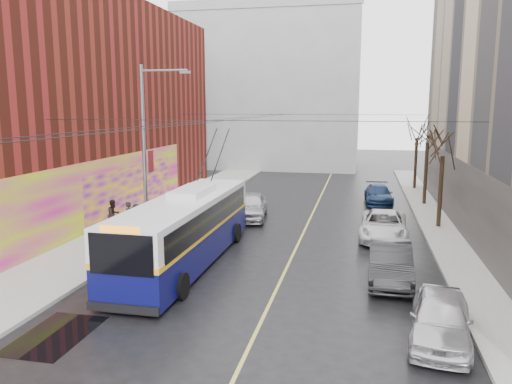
# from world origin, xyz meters

# --- Properties ---
(ground) EXTENTS (140.00, 140.00, 0.00)m
(ground) POSITION_xyz_m (0.00, 0.00, 0.00)
(ground) COLOR black
(ground) RESTS_ON ground
(sidewalk_left) EXTENTS (4.00, 60.00, 0.15)m
(sidewalk_left) POSITION_xyz_m (-8.00, 12.00, 0.07)
(sidewalk_left) COLOR gray
(sidewalk_left) RESTS_ON ground
(sidewalk_right) EXTENTS (2.00, 60.00, 0.15)m
(sidewalk_right) POSITION_xyz_m (9.00, 12.00, 0.07)
(sidewalk_right) COLOR gray
(sidewalk_right) RESTS_ON ground
(lane_line) EXTENTS (0.12, 50.00, 0.01)m
(lane_line) POSITION_xyz_m (1.50, 14.00, 0.00)
(lane_line) COLOR #BFB74C
(lane_line) RESTS_ON ground
(building_left) EXTENTS (12.11, 36.00, 14.00)m
(building_left) POSITION_xyz_m (-15.99, 13.99, 6.99)
(building_left) COLOR #5D1D12
(building_left) RESTS_ON ground
(building_far) EXTENTS (20.50, 12.10, 18.00)m
(building_far) POSITION_xyz_m (-6.00, 44.99, 9.02)
(building_far) COLOR gray
(building_far) RESTS_ON ground
(streetlight_pole) EXTENTS (2.65, 0.60, 9.00)m
(streetlight_pole) POSITION_xyz_m (-6.14, 10.00, 4.85)
(streetlight_pole) COLOR slate
(streetlight_pole) RESTS_ON ground
(catenary_wires) EXTENTS (18.00, 60.00, 0.22)m
(catenary_wires) POSITION_xyz_m (-2.54, 14.77, 6.25)
(catenary_wires) COLOR black
(tree_near) EXTENTS (3.20, 3.20, 6.40)m
(tree_near) POSITION_xyz_m (9.00, 16.00, 4.98)
(tree_near) COLOR black
(tree_near) RESTS_ON ground
(tree_mid) EXTENTS (3.20, 3.20, 6.68)m
(tree_mid) POSITION_xyz_m (9.00, 23.00, 5.25)
(tree_mid) COLOR black
(tree_mid) RESTS_ON ground
(tree_far) EXTENTS (3.20, 3.20, 6.57)m
(tree_far) POSITION_xyz_m (9.00, 30.00, 5.14)
(tree_far) COLOR black
(tree_far) RESTS_ON ground
(puddle) EXTENTS (1.96, 3.14, 0.01)m
(puddle) POSITION_xyz_m (-4.52, -0.78, 0.00)
(puddle) COLOR black
(puddle) RESTS_ON ground
(pigeons_flying) EXTENTS (4.60, 2.89, 1.95)m
(pigeons_flying) POSITION_xyz_m (-2.88, 10.61, 7.29)
(pigeons_flying) COLOR slate
(trolleybus) EXTENTS (2.94, 12.26, 5.78)m
(trolleybus) POSITION_xyz_m (-3.00, 6.80, 1.61)
(trolleybus) COLOR #080942
(trolleybus) RESTS_ON ground
(parked_car_a) EXTENTS (2.32, 4.49, 1.46)m
(parked_car_a) POSITION_xyz_m (7.00, 1.26, 0.73)
(parked_car_a) COLOR silver
(parked_car_a) RESTS_ON ground
(parked_car_b) EXTENTS (1.73, 4.75, 1.55)m
(parked_car_b) POSITION_xyz_m (5.80, 6.32, 0.78)
(parked_car_b) COLOR #252427
(parked_car_b) RESTS_ON ground
(parked_car_c) EXTENTS (2.65, 5.35, 1.46)m
(parked_car_c) POSITION_xyz_m (5.80, 13.04, 0.73)
(parked_car_c) COLOR silver
(parked_car_c) RESTS_ON ground
(parked_car_d) EXTENTS (2.08, 4.73, 1.35)m
(parked_car_d) POSITION_xyz_m (5.82, 23.05, 0.67)
(parked_car_d) COLOR navy
(parked_car_d) RESTS_ON ground
(following_car) EXTENTS (2.57, 5.09, 1.66)m
(following_car) POSITION_xyz_m (-2.16, 16.20, 0.83)
(following_car) COLOR #B3B3B8
(following_car) RESTS_ON ground
(pedestrian_a) EXTENTS (0.57, 0.72, 1.74)m
(pedestrian_a) POSITION_xyz_m (-7.64, 10.79, 1.02)
(pedestrian_a) COLOR black
(pedestrian_a) RESTS_ON sidewalk_left
(pedestrian_b) EXTENTS (0.89, 1.00, 1.72)m
(pedestrian_b) POSITION_xyz_m (-8.87, 11.33, 1.01)
(pedestrian_b) COLOR black
(pedestrian_b) RESTS_ON sidewalk_left
(pedestrian_c) EXTENTS (1.17, 1.07, 1.57)m
(pedestrian_c) POSITION_xyz_m (-7.37, 11.10, 0.94)
(pedestrian_c) COLOR black
(pedestrian_c) RESTS_ON sidewalk_left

